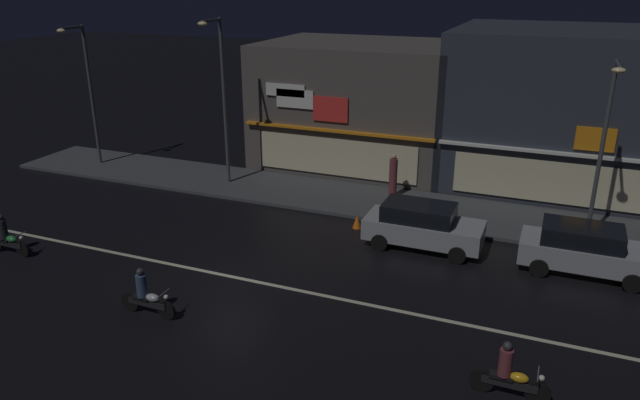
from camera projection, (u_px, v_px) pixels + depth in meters
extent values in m
plane|color=black|center=(227.00, 276.00, 20.20)|extent=(140.00, 140.00, 0.00)
cube|color=beige|center=(227.00, 276.00, 20.19)|extent=(30.89, 0.16, 0.01)
cube|color=#424447|center=(320.00, 194.00, 27.42)|extent=(32.52, 4.02, 0.14)
cube|color=#56514C|center=(362.00, 104.00, 31.32)|extent=(9.99, 7.41, 6.31)
cube|color=orange|center=(336.00, 131.00, 28.20)|extent=(9.49, 0.24, 0.12)
cube|color=red|center=(330.00, 109.00, 28.00)|extent=(1.74, 0.08, 1.17)
cube|color=white|center=(295.00, 99.00, 28.52)|extent=(1.92, 0.08, 0.88)
cube|color=white|center=(285.00, 90.00, 28.56)|extent=(2.03, 0.08, 0.60)
cube|color=beige|center=(336.00, 157.00, 28.72)|extent=(7.99, 0.06, 1.80)
cube|color=#2D333D|center=(562.00, 107.00, 28.38)|extent=(10.20, 8.96, 7.23)
cube|color=white|center=(556.00, 153.00, 24.76)|extent=(9.69, 0.24, 0.12)
cube|color=orange|center=(595.00, 139.00, 24.06)|extent=(1.52, 0.08, 0.97)
cube|color=beige|center=(551.00, 182.00, 25.28)|extent=(8.16, 0.06, 1.80)
cylinder|color=#47494C|center=(92.00, 96.00, 30.56)|extent=(0.16, 0.16, 7.08)
cube|color=#47494C|center=(72.00, 28.00, 28.73)|extent=(0.10, 1.40, 0.10)
ellipsoid|color=#F9E099|center=(61.00, 31.00, 28.15)|extent=(0.44, 0.32, 0.20)
cylinder|color=#47494C|center=(225.00, 103.00, 27.54)|extent=(0.16, 0.16, 7.63)
cube|color=#47494C|center=(211.00, 21.00, 25.62)|extent=(0.10, 1.40, 0.10)
ellipsoid|color=#F9E099|center=(202.00, 24.00, 25.04)|extent=(0.44, 0.32, 0.20)
cylinder|color=#47494C|center=(601.00, 153.00, 21.63)|extent=(0.16, 0.16, 6.68)
cube|color=#47494C|center=(618.00, 65.00, 19.87)|extent=(0.10, 1.40, 0.10)
ellipsoid|color=#F9E099|center=(619.00, 70.00, 19.30)|extent=(0.44, 0.32, 0.20)
cylinder|color=brown|center=(393.00, 178.00, 26.66)|extent=(0.36, 0.36, 1.77)
sphere|color=tan|center=(394.00, 157.00, 26.31)|extent=(0.22, 0.22, 0.22)
cube|color=#9EA0A5|center=(424.00, 230.00, 22.11)|extent=(4.30, 1.78, 0.76)
cube|color=black|center=(419.00, 212.00, 21.94)|extent=(2.58, 1.57, 0.60)
cube|color=#F9F2CC|center=(484.00, 230.00, 21.85)|extent=(0.08, 0.20, 0.12)
cube|color=#F9F2CC|center=(480.00, 243.00, 20.80)|extent=(0.08, 0.20, 0.12)
cylinder|color=black|center=(465.00, 236.00, 22.51)|extent=(0.62, 0.20, 0.62)
cylinder|color=black|center=(457.00, 255.00, 20.97)|extent=(0.62, 0.20, 0.62)
cylinder|color=black|center=(393.00, 225.00, 23.51)|extent=(0.62, 0.20, 0.62)
cylinder|color=black|center=(379.00, 242.00, 21.97)|extent=(0.62, 0.20, 0.62)
cube|color=#9EA0A5|center=(586.00, 254.00, 20.21)|extent=(4.30, 1.78, 0.76)
cube|color=black|center=(582.00, 235.00, 20.04)|extent=(2.58, 1.57, 0.60)
cylinder|color=black|center=(629.00, 260.00, 20.61)|extent=(0.62, 0.20, 0.62)
cylinder|color=black|center=(633.00, 283.00, 19.07)|extent=(0.62, 0.20, 0.62)
cylinder|color=black|center=(542.00, 247.00, 21.61)|extent=(0.62, 0.20, 0.62)
cylinder|color=black|center=(539.00, 268.00, 20.07)|extent=(0.62, 0.20, 0.62)
cylinder|color=black|center=(537.00, 393.00, 14.09)|extent=(0.60, 0.08, 0.60)
cylinder|color=black|center=(481.00, 380.00, 14.55)|extent=(0.60, 0.10, 0.60)
cube|color=black|center=(509.00, 383.00, 14.28)|extent=(1.30, 0.14, 0.20)
ellipsoid|color=gold|center=(519.00, 378.00, 14.14)|extent=(0.44, 0.26, 0.24)
cube|color=black|center=(501.00, 376.00, 14.30)|extent=(0.56, 0.22, 0.10)
cylinder|color=slate|center=(538.00, 374.00, 13.91)|extent=(0.03, 0.60, 0.03)
sphere|color=white|center=(542.00, 378.00, 13.92)|extent=(0.14, 0.14, 0.14)
cylinder|color=brown|center=(505.00, 363.00, 14.14)|extent=(0.32, 0.32, 0.70)
sphere|color=#333338|center=(508.00, 346.00, 13.98)|extent=(0.22, 0.22, 0.22)
cylinder|color=black|center=(22.00, 249.00, 21.47)|extent=(0.60, 0.08, 0.60)
cube|color=black|center=(8.00, 244.00, 21.66)|extent=(1.30, 0.14, 0.20)
ellipsoid|color=#268C3F|center=(11.00, 239.00, 21.51)|extent=(0.44, 0.26, 0.24)
cube|color=black|center=(4.00, 239.00, 21.68)|extent=(0.56, 0.22, 0.10)
cylinder|color=slate|center=(19.00, 235.00, 21.29)|extent=(0.03, 0.60, 0.03)
sphere|color=white|center=(21.00, 238.00, 21.29)|extent=(0.14, 0.14, 0.14)
cylinder|color=#232328|center=(3.00, 229.00, 21.52)|extent=(0.32, 0.32, 0.70)
sphere|color=#333338|center=(0.00, 217.00, 21.35)|extent=(0.22, 0.22, 0.22)
cylinder|color=black|center=(166.00, 310.00, 17.57)|extent=(0.60, 0.08, 0.60)
cylinder|color=black|center=(130.00, 302.00, 18.03)|extent=(0.60, 0.10, 0.60)
cube|color=black|center=(148.00, 303.00, 17.76)|extent=(1.30, 0.14, 0.20)
ellipsoid|color=#B2B7BC|center=(153.00, 298.00, 17.62)|extent=(0.44, 0.26, 0.24)
cube|color=black|center=(142.00, 297.00, 17.78)|extent=(0.56, 0.22, 0.10)
cylinder|color=slate|center=(163.00, 293.00, 17.39)|extent=(0.03, 0.60, 0.03)
sphere|color=white|center=(166.00, 297.00, 17.40)|extent=(0.14, 0.14, 0.14)
cylinder|color=#334766|center=(142.00, 286.00, 17.62)|extent=(0.32, 0.32, 0.70)
sphere|color=#333338|center=(140.00, 272.00, 17.46)|extent=(0.22, 0.22, 0.22)
cone|color=orange|center=(357.00, 221.00, 23.92)|extent=(0.36, 0.36, 0.55)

